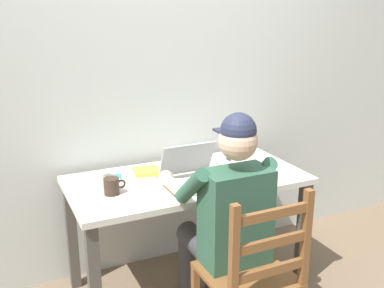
% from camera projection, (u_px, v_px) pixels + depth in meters
% --- Properties ---
extents(ground_plane, '(8.00, 8.00, 0.00)m').
position_uv_depth(ground_plane, '(188.00, 285.00, 2.93)').
color(ground_plane, brown).
extents(back_wall, '(6.00, 0.04, 2.60)m').
position_uv_depth(back_wall, '(159.00, 74.00, 2.93)').
color(back_wall, beige).
rests_on(back_wall, ground).
extents(desk, '(1.40, 0.70, 0.74)m').
position_uv_depth(desk, '(187.00, 193.00, 2.75)').
color(desk, beige).
rests_on(desk, ground).
extents(seated_person, '(0.50, 0.60, 1.24)m').
position_uv_depth(seated_person, '(225.00, 213.00, 2.38)').
color(seated_person, '#2D5642').
rests_on(seated_person, ground).
extents(wooden_chair, '(0.42, 0.42, 0.94)m').
position_uv_depth(wooden_chair, '(253.00, 278.00, 2.20)').
color(wooden_chair, brown).
rests_on(wooden_chair, ground).
extents(laptop, '(0.33, 0.33, 0.22)m').
position_uv_depth(laptop, '(195.00, 174.00, 2.62)').
color(laptop, '#ADAFB2').
rests_on(laptop, desk).
extents(computer_mouse, '(0.06, 0.10, 0.03)m').
position_uv_depth(computer_mouse, '(244.00, 177.00, 2.67)').
color(computer_mouse, black).
rests_on(computer_mouse, desk).
extents(coffee_mug_white, '(0.11, 0.07, 0.09)m').
position_uv_depth(coffee_mug_white, '(103.00, 179.00, 2.57)').
color(coffee_mug_white, silver).
rests_on(coffee_mug_white, desk).
extents(coffee_mug_dark, '(0.12, 0.08, 0.09)m').
position_uv_depth(coffee_mug_dark, '(112.00, 186.00, 2.46)').
color(coffee_mug_dark, '#38281E').
rests_on(coffee_mug_dark, desk).
extents(coffee_mug_spare, '(0.12, 0.08, 0.10)m').
position_uv_depth(coffee_mug_spare, '(233.00, 152.00, 3.03)').
color(coffee_mug_spare, '#38281E').
rests_on(coffee_mug_spare, desk).
extents(book_stack_main, '(0.20, 0.16, 0.04)m').
position_uv_depth(book_stack_main, '(147.00, 173.00, 2.74)').
color(book_stack_main, white).
rests_on(book_stack_main, desk).
extents(paper_pile_near_laptop, '(0.25, 0.26, 0.02)m').
position_uv_depth(paper_pile_near_laptop, '(205.00, 163.00, 2.94)').
color(paper_pile_near_laptop, silver).
rests_on(paper_pile_near_laptop, desk).
extents(paper_pile_back_corner, '(0.25, 0.25, 0.01)m').
position_uv_depth(paper_pile_back_corner, '(247.00, 165.00, 2.91)').
color(paper_pile_back_corner, white).
rests_on(paper_pile_back_corner, desk).
extents(landscape_photo_print, '(0.15, 0.12, 0.00)m').
position_uv_depth(landscape_photo_print, '(111.00, 177.00, 2.73)').
color(landscape_photo_print, teal).
rests_on(landscape_photo_print, desk).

